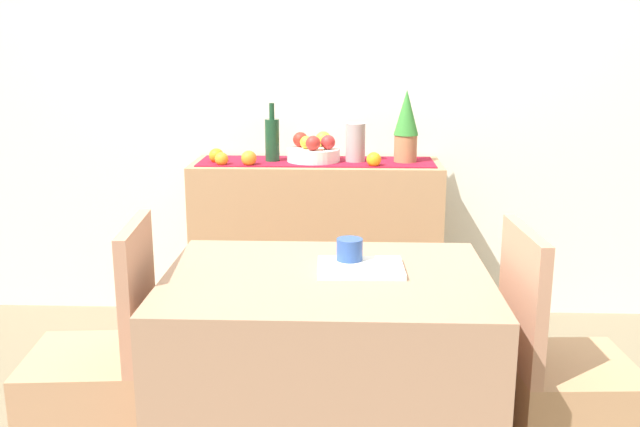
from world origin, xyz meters
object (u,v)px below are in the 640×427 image
Objects in this scene: potted_plant at (406,125)px; sideboard_console at (317,246)px; chair_near_window at (96,404)px; coffee_cup at (350,252)px; dining_table at (327,380)px; open_book at (360,268)px; ceramic_vase at (355,143)px; chair_by_corner at (563,413)px; fruit_bowl at (313,155)px; wine_bottle at (272,139)px.

sideboard_console is at bearing 180.00° from potted_plant.
sideboard_console is 1.39× the size of chair_near_window.
sideboard_console is at bearing 97.52° from coffee_cup.
dining_table is (0.09, -1.35, -0.07)m from sideboard_console.
coffee_cup reaches higher than open_book.
sideboard_console is 0.57m from ceramic_vase.
dining_table is 1.17× the size of chair_near_window.
sideboard_console is at bearing 62.58° from chair_near_window.
dining_table is 1.17× the size of chair_by_corner.
ceramic_vase reaches higher than sideboard_console.
fruit_bowl is 0.73× the size of potted_plant.
dining_table is at bearing 179.93° from chair_by_corner.
chair_by_corner reaches higher than sideboard_console.
wine_bottle is 1.38m from open_book.
sideboard_console is 13.67× the size of coffee_cup.
fruit_bowl is 0.29× the size of chair_near_window.
chair_near_window is 1.00× the size of chair_by_corner.
chair_by_corner is at bearing -0.07° from dining_table.
fruit_bowl is 0.22m from ceramic_vase.
fruit_bowl is (-0.02, 0.00, 0.48)m from sideboard_console.
potted_plant is 0.40× the size of chair_near_window.
open_book is at bearing 24.85° from dining_table.
dining_table is (0.11, -1.35, -0.55)m from fruit_bowl.
open_book is (-0.24, -1.30, -0.32)m from potted_plant.
dining_table is 0.79m from chair_near_window.
fruit_bowl is at bearing 94.51° from dining_table.
dining_table is at bearing -0.10° from chair_near_window.
wine_bottle reaches higher than dining_table.
sideboard_console is 1.62m from chair_by_corner.
fruit_bowl is at bearing 0.00° from wine_bottle.
ceramic_vase is at bearing 0.00° from sideboard_console.
chair_by_corner reaches higher than coffee_cup.
chair_by_corner is at bearing -50.75° from wine_bottle.
chair_near_window is at bearing 179.92° from chair_by_corner.
wine_bottle is 1.05× the size of open_book.
wine_bottle is 0.28× the size of dining_table.
chair_by_corner is at bearing -8.54° from coffee_cup.
ceramic_vase is at bearing 56.45° from chair_near_window.
ceramic_vase is 0.27m from potted_plant.
wine_bottle is 1.60m from chair_near_window.
fruit_bowl is at bearing 123.59° from chair_by_corner.
fruit_bowl is at bearing 180.00° from potted_plant.
fruit_bowl reaches higher than sideboard_console.
fruit_bowl is 1.32m from open_book.
open_book is (0.42, -1.30, -0.24)m from wine_bottle.
wine_bottle is 1.51× the size of ceramic_vase.
fruit_bowl is 0.90× the size of wine_bottle.
potted_plant is (0.67, 0.00, 0.07)m from wine_bottle.
ceramic_vase is 0.19× the size of dining_table.
coffee_cup is (0.18, -1.24, -0.13)m from fruit_bowl.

